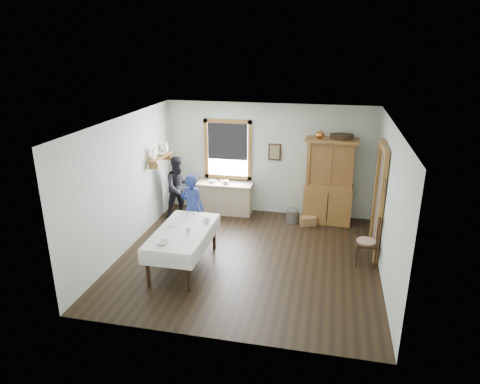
# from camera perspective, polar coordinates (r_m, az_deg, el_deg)

# --- Properties ---
(room) EXTENTS (5.01, 5.01, 2.70)m
(room) POSITION_cam_1_polar(r_m,az_deg,el_deg) (8.02, 1.15, -0.21)
(room) COLOR black
(room) RESTS_ON ground
(window) EXTENTS (1.18, 0.07, 1.48)m
(window) POSITION_cam_1_polar(r_m,az_deg,el_deg) (10.46, -1.64, 6.02)
(window) COLOR white
(window) RESTS_ON room
(doorway) EXTENTS (0.09, 1.14, 2.22)m
(doorway) POSITION_cam_1_polar(r_m,az_deg,el_deg) (8.81, 18.12, -0.66)
(doorway) COLOR #4E4038
(doorway) RESTS_ON room
(wall_shelf) EXTENTS (0.24, 1.00, 0.44)m
(wall_shelf) POSITION_cam_1_polar(r_m,az_deg,el_deg) (10.04, -10.55, 4.86)
(wall_shelf) COLOR olive
(wall_shelf) RESTS_ON room
(framed_picture) EXTENTS (0.30, 0.04, 0.40)m
(framed_picture) POSITION_cam_1_polar(r_m,az_deg,el_deg) (10.27, 4.64, 5.32)
(framed_picture) COLOR black
(framed_picture) RESTS_ON room
(rug_beater) EXTENTS (0.01, 0.27, 0.27)m
(rug_beater) POSITION_cam_1_polar(r_m,az_deg,el_deg) (8.12, 18.82, 1.72)
(rug_beater) COLOR black
(rug_beater) RESTS_ON room
(work_counter) EXTENTS (1.36, 0.54, 0.77)m
(work_counter) POSITION_cam_1_polar(r_m,az_deg,el_deg) (10.58, -2.01, -0.79)
(work_counter) COLOR tan
(work_counter) RESTS_ON room
(china_hutch) EXTENTS (1.20, 0.61, 2.00)m
(china_hutch) POSITION_cam_1_polar(r_m,az_deg,el_deg) (10.05, 11.80, 1.39)
(china_hutch) COLOR olive
(china_hutch) RESTS_ON room
(dining_table) EXTENTS (0.98, 1.86, 0.74)m
(dining_table) POSITION_cam_1_polar(r_m,az_deg,el_deg) (8.19, -7.54, -7.40)
(dining_table) COLOR white
(dining_table) RESTS_ON room
(spindle_chair) EXTENTS (0.45, 0.45, 0.98)m
(spindle_chair) POSITION_cam_1_polar(r_m,az_deg,el_deg) (8.47, 16.58, -6.25)
(spindle_chair) COLOR black
(spindle_chair) RESTS_ON room
(pail) EXTENTS (0.32, 0.32, 0.31)m
(pail) POSITION_cam_1_polar(r_m,az_deg,el_deg) (10.18, 7.02, -3.17)
(pail) COLOR gray
(pail) RESTS_ON room
(wicker_basket) EXTENTS (0.42, 0.37, 0.21)m
(wicker_basket) POSITION_cam_1_polar(r_m,az_deg,el_deg) (10.10, 9.03, -3.79)
(wicker_basket) COLOR #966D43
(wicker_basket) RESTS_ON room
(woman_blue) EXTENTS (0.57, 0.45, 1.38)m
(woman_blue) POSITION_cam_1_polar(r_m,az_deg,el_deg) (9.04, -6.34, -2.47)
(woman_blue) COLOR navy
(woman_blue) RESTS_ON room
(figure_dark) EXTENTS (0.86, 0.84, 1.39)m
(figure_dark) POSITION_cam_1_polar(r_m,az_deg,el_deg) (10.34, -8.08, 0.36)
(figure_dark) COLOR black
(figure_dark) RESTS_ON room
(table_cup_a) EXTENTS (0.14, 0.14, 0.09)m
(table_cup_a) POSITION_cam_1_polar(r_m,az_deg,el_deg) (8.26, -4.45, -3.84)
(table_cup_a) COLOR silver
(table_cup_a) RESTS_ON dining_table
(table_cup_b) EXTENTS (0.13, 0.13, 0.10)m
(table_cup_b) POSITION_cam_1_polar(r_m,az_deg,el_deg) (7.86, -6.94, -5.17)
(table_cup_b) COLOR silver
(table_cup_b) RESTS_ON dining_table
(table_bowl) EXTENTS (0.23, 0.23, 0.06)m
(table_bowl) POSITION_cam_1_polar(r_m,az_deg,el_deg) (7.54, -10.28, -6.67)
(table_bowl) COLOR silver
(table_bowl) RESTS_ON dining_table
(counter_book) EXTENTS (0.28, 0.30, 0.02)m
(counter_book) POSITION_cam_1_polar(r_m,az_deg,el_deg) (10.54, -2.68, 1.41)
(counter_book) COLOR #7B6C52
(counter_book) RESTS_ON work_counter
(counter_bowl) EXTENTS (0.22, 0.22, 0.06)m
(counter_bowl) POSITION_cam_1_polar(r_m,az_deg,el_deg) (10.50, -3.67, 1.44)
(counter_bowl) COLOR silver
(counter_bowl) RESTS_ON work_counter
(shelf_bowl) EXTENTS (0.22, 0.22, 0.05)m
(shelf_bowl) POSITION_cam_1_polar(r_m,az_deg,el_deg) (10.04, -10.53, 5.01)
(shelf_bowl) COLOR silver
(shelf_bowl) RESTS_ON wall_shelf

